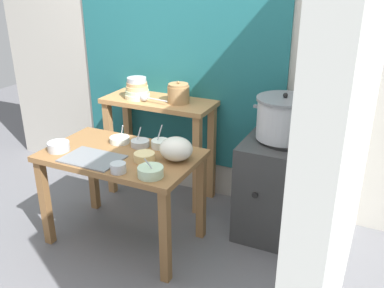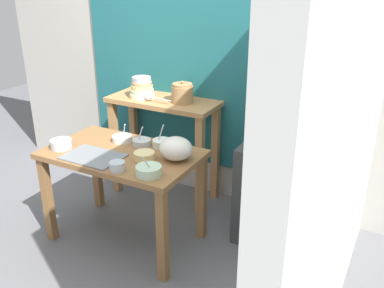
% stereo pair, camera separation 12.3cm
% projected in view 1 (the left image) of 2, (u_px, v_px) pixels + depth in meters
% --- Properties ---
extents(ground_plane, '(9.00, 9.00, 0.00)m').
position_uv_depth(ground_plane, '(134.00, 250.00, 3.15)').
color(ground_plane, slate).
extents(wall_back, '(4.40, 0.12, 2.60)m').
position_uv_depth(wall_back, '(205.00, 49.00, 3.53)').
color(wall_back, '#B2ADA3').
rests_on(wall_back, ground).
extents(wall_right, '(0.30, 3.20, 2.60)m').
position_uv_depth(wall_right, '(364.00, 96.00, 2.26)').
color(wall_right, silver).
rests_on(wall_right, ground).
extents(prep_table, '(1.10, 0.66, 0.72)m').
position_uv_depth(prep_table, '(122.00, 167.00, 3.05)').
color(prep_table, olive).
rests_on(prep_table, ground).
extents(back_shelf_table, '(0.96, 0.40, 0.90)m').
position_uv_depth(back_shelf_table, '(159.00, 124.00, 3.67)').
color(back_shelf_table, '#B27F4C').
rests_on(back_shelf_table, ground).
extents(stove_block, '(0.60, 0.61, 0.78)m').
position_uv_depth(stove_block, '(282.00, 188.00, 3.23)').
color(stove_block, '#383838').
rests_on(stove_block, ground).
extents(steamer_pot, '(0.45, 0.40, 0.34)m').
position_uv_depth(steamer_pot, '(283.00, 118.00, 3.05)').
color(steamer_pot, '#B7BABF').
rests_on(steamer_pot, stove_block).
extents(clay_pot, '(0.18, 0.18, 0.18)m').
position_uv_depth(clay_pot, '(178.00, 93.00, 3.48)').
color(clay_pot, '#A37A4C').
rests_on(clay_pot, back_shelf_table).
extents(bowl_stack_enamel, '(0.21, 0.21, 0.18)m').
position_uv_depth(bowl_stack_enamel, '(137.00, 89.00, 3.59)').
color(bowl_stack_enamel, beige).
rests_on(bowl_stack_enamel, back_shelf_table).
extents(ladle, '(0.27, 0.07, 0.07)m').
position_uv_depth(ladle, '(145.00, 97.00, 3.52)').
color(ladle, '#B7BABF').
rests_on(ladle, back_shelf_table).
extents(serving_tray, '(0.40, 0.28, 0.01)m').
position_uv_depth(serving_tray, '(92.00, 159.00, 2.91)').
color(serving_tray, slate).
rests_on(serving_tray, prep_table).
extents(plastic_bag, '(0.23, 0.21, 0.16)m').
position_uv_depth(plastic_bag, '(176.00, 149.00, 2.87)').
color(plastic_bag, silver).
rests_on(plastic_bag, prep_table).
extents(wide_pan, '(0.22, 0.22, 0.05)m').
position_uv_depth(wide_pan, '(319.00, 149.00, 2.86)').
color(wide_pan, '#B7BABF').
rests_on(wide_pan, stove_block).
extents(prep_bowl_0, '(0.15, 0.15, 0.06)m').
position_uv_depth(prep_bowl_0, '(59.00, 146.00, 3.03)').
color(prep_bowl_0, '#B7BABF').
rests_on(prep_bowl_0, prep_table).
extents(prep_bowl_1, '(0.14, 0.14, 0.14)m').
position_uv_depth(prep_bowl_1, '(140.00, 143.00, 3.11)').
color(prep_bowl_1, '#B7BABF').
rests_on(prep_bowl_1, prep_table).
extents(prep_bowl_2, '(0.10, 0.10, 0.06)m').
position_uv_depth(prep_bowl_2, '(118.00, 167.00, 2.71)').
color(prep_bowl_2, '#B7BABF').
rests_on(prep_bowl_2, prep_table).
extents(prep_bowl_3, '(0.16, 0.16, 0.14)m').
position_uv_depth(prep_bowl_3, '(151.00, 171.00, 2.66)').
color(prep_bowl_3, '#B7D1AD').
rests_on(prep_bowl_3, prep_table).
extents(prep_bowl_4, '(0.15, 0.15, 0.14)m').
position_uv_depth(prep_bowl_4, '(120.00, 139.00, 3.17)').
color(prep_bowl_4, silver).
rests_on(prep_bowl_4, prep_table).
extents(prep_bowl_5, '(0.13, 0.13, 0.16)m').
position_uv_depth(prep_bowl_5, '(160.00, 143.00, 3.09)').
color(prep_bowl_5, silver).
rests_on(prep_bowl_5, prep_table).
extents(prep_bowl_6, '(0.14, 0.14, 0.06)m').
position_uv_depth(prep_bowl_6, '(144.00, 157.00, 2.88)').
color(prep_bowl_6, '#E5C684').
rests_on(prep_bowl_6, prep_table).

